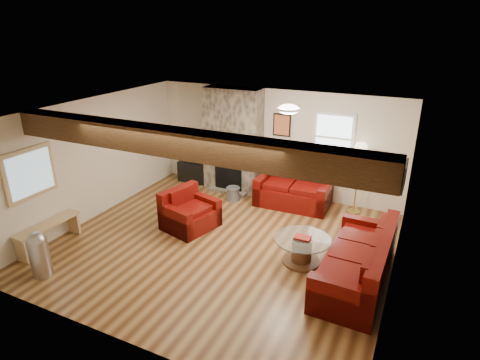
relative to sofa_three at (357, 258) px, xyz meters
The scene contains 18 objects.
room 2.61m from the sofa_three, behind, with size 8.00×8.00×8.00m.
oak_beam 3.31m from the sofa_three, 155.53° to the right, with size 6.00×0.36×0.38m, color black.
chimney_breast 4.42m from the sofa_three, 143.10° to the left, with size 1.40×0.67×2.50m.
back_window 3.25m from the sofa_three, 111.76° to the left, with size 0.90×0.08×1.10m, color white, non-canonical shape.
hatch_window 5.70m from the sofa_three, 165.78° to the right, with size 0.08×1.00×0.90m, color tan, non-canonical shape.
ceiling_dome 2.75m from the sofa_three, 147.12° to the left, with size 0.40×0.40×0.18m, color white, non-canonical shape.
artwork_back 3.88m from the sofa_three, 129.45° to the left, with size 0.42×0.06×0.52m, color black, non-canonical shape.
artwork_right 1.46m from the sofa_three, 41.27° to the left, with size 0.06×0.55×0.42m, color black, non-canonical shape.
sofa_three is the anchor object (origin of this frame).
loveseat 2.98m from the sofa_three, 127.82° to the left, with size 1.63×0.94×0.87m, color #490705, non-canonical shape.
armchair_red 3.38m from the sofa_three, behind, with size 0.97×0.85×0.79m, color #490705, non-canonical shape.
coffee_table 0.97m from the sofa_three, behind, with size 0.97×0.97×0.51m.
tv_cabinet 5.21m from the sofa_three, 149.37° to the left, with size 1.07×0.43×0.53m, color black.
television 5.22m from the sofa_three, 149.37° to the left, with size 0.85×0.11×0.49m, color black.
floor_lamp 2.74m from the sofa_three, 100.86° to the left, with size 0.40×0.40×1.58m.
pine_bench 5.48m from the sofa_three, 165.86° to the right, with size 0.30×1.27×0.47m, color tan, non-canonical shape.
pedal_bin 5.11m from the sofa_three, 156.52° to the right, with size 0.32×0.32×0.79m, color #A5A5AA, non-canonical shape.
coal_bucket 3.77m from the sofa_three, 147.72° to the left, with size 0.34×0.34×0.32m, color slate, non-canonical shape.
Camera 1 is at (3.14, -5.81, 3.91)m, focal length 30.00 mm.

